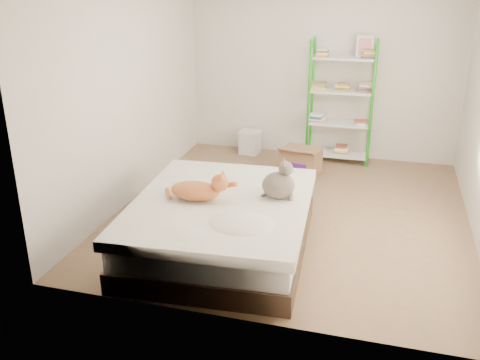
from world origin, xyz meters
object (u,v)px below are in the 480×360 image
(orange_cat, at_px, (195,188))
(white_bin, at_px, (250,142))
(grey_cat, at_px, (279,180))
(bed, at_px, (222,225))
(cardboard_box, at_px, (301,161))
(shelf_unit, at_px, (341,101))

(orange_cat, relative_size, white_bin, 1.66)
(orange_cat, distance_m, grey_cat, 0.79)
(bed, height_order, white_bin, bed)
(bed, bearing_deg, cardboard_box, 76.60)
(orange_cat, relative_size, grey_cat, 1.49)
(cardboard_box, height_order, white_bin, cardboard_box)
(shelf_unit, height_order, white_bin, shelf_unit)
(grey_cat, xyz_separation_m, white_bin, (-0.98, 2.71, -0.53))
(white_bin, bearing_deg, shelf_unit, 1.38)
(grey_cat, distance_m, shelf_unit, 2.76)
(grey_cat, bearing_deg, white_bin, 11.05)
(orange_cat, bearing_deg, shelf_unit, 66.46)
(bed, height_order, shelf_unit, shelf_unit)
(orange_cat, height_order, white_bin, orange_cat)
(bed, relative_size, orange_cat, 3.79)
(orange_cat, bearing_deg, white_bin, 90.44)
(cardboard_box, bearing_deg, shelf_unit, 66.91)
(grey_cat, relative_size, shelf_unit, 0.22)
(shelf_unit, height_order, cardboard_box, shelf_unit)
(grey_cat, xyz_separation_m, shelf_unit, (0.31, 2.74, 0.16))
(orange_cat, height_order, grey_cat, grey_cat)
(white_bin, bearing_deg, bed, -80.71)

